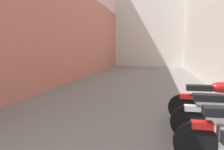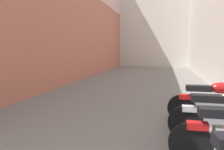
# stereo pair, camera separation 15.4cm
# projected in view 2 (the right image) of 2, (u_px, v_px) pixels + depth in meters

# --- Properties ---
(ground_plane) EXTENTS (37.16, 37.16, 0.00)m
(ground_plane) POSITION_uv_depth(u_px,v_px,m) (133.00, 90.00, 8.76)
(ground_plane) COLOR slate
(building_far_end) EXTENTS (9.29, 2.00, 6.44)m
(building_far_end) POSITION_uv_depth(u_px,v_px,m) (154.00, 33.00, 21.51)
(building_far_end) COLOR beige
(building_far_end) RESTS_ON ground
(motorcycle_fifth) EXTENTS (1.85, 0.58, 1.04)m
(motorcycle_fifth) POSITION_uv_depth(u_px,v_px,m) (212.00, 101.00, 4.78)
(motorcycle_fifth) COLOR black
(motorcycle_fifth) RESTS_ON ground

